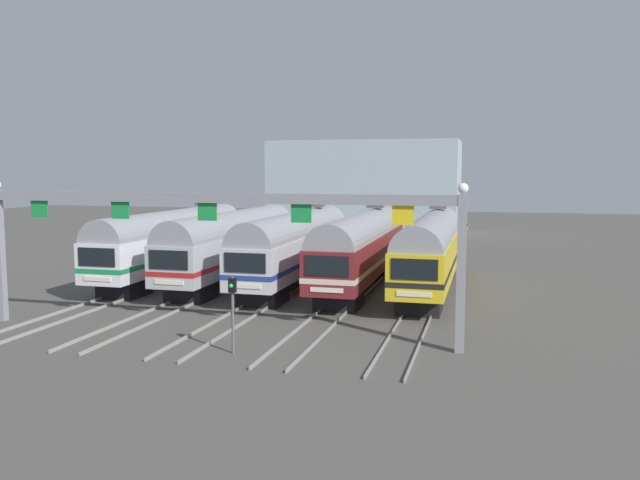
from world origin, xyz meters
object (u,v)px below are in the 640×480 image
object	(u,v)px
catenary_gantry	(207,220)
yard_signal_mast	(232,300)
commuter_train_maroon	(361,246)
commuter_train_white	(174,240)
commuter_train_silver	(296,244)
commuter_train_stainless	(233,242)
commuter_train_yellow	(431,248)

from	to	relation	value
catenary_gantry	yard_signal_mast	distance (m)	4.52
commuter_train_maroon	commuter_train_white	bearing A→B (deg)	180.00
commuter_train_white	commuter_train_maroon	size ratio (longest dim) A/B	1.00
commuter_train_silver	catenary_gantry	size ratio (longest dim) A/B	0.79
commuter_train_white	commuter_train_silver	xyz separation A→B (m)	(8.76, 0.00, 0.00)
commuter_train_stainless	catenary_gantry	xyz separation A→B (m)	(4.38, -13.49, 2.59)
commuter_train_stainless	commuter_train_maroon	bearing A→B (deg)	0.03
commuter_train_maroon	yard_signal_mast	size ratio (longest dim) A/B	5.69
commuter_train_yellow	catenary_gantry	xyz separation A→B (m)	(-8.76, -13.50, 2.59)
commuter_train_stainless	catenary_gantry	world-z (taller)	catenary_gantry
commuter_train_stainless	commuter_train_silver	xyz separation A→B (m)	(4.38, 0.00, 0.00)
commuter_train_white	commuter_train_stainless	xyz separation A→B (m)	(4.38, -0.00, -0.00)
commuter_train_silver	catenary_gantry	bearing A→B (deg)	-90.00
commuter_train_yellow	yard_signal_mast	world-z (taller)	commuter_train_yellow
commuter_train_maroon	catenary_gantry	size ratio (longest dim) A/B	0.79
commuter_train_maroon	commuter_train_yellow	bearing A→B (deg)	0.00
catenary_gantry	commuter_train_stainless	bearing A→B (deg)	107.97
commuter_train_silver	commuter_train_stainless	bearing A→B (deg)	-179.94
commuter_train_yellow	catenary_gantry	distance (m)	16.30
catenary_gantry	yard_signal_mast	size ratio (longest dim) A/B	7.16
commuter_train_white	catenary_gantry	distance (m)	16.30
commuter_train_maroon	commuter_train_yellow	size ratio (longest dim) A/B	1.00
yard_signal_mast	commuter_train_silver	bearing A→B (deg)	97.79
catenary_gantry	yard_signal_mast	bearing A→B (deg)	-48.80
commuter_train_maroon	catenary_gantry	distance (m)	14.43
commuter_train_yellow	commuter_train_white	bearing A→B (deg)	180.00
commuter_train_yellow	yard_signal_mast	xyz separation A→B (m)	(-6.57, -16.00, -0.48)
commuter_train_silver	catenary_gantry	world-z (taller)	catenary_gantry
commuter_train_white	commuter_train_yellow	xyz separation A→B (m)	(17.51, 0.00, 0.00)
commuter_train_silver	yard_signal_mast	xyz separation A→B (m)	(2.19, -16.00, -0.48)
commuter_train_maroon	commuter_train_yellow	xyz separation A→B (m)	(4.38, 0.00, 0.00)
commuter_train_white	yard_signal_mast	size ratio (longest dim) A/B	5.69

